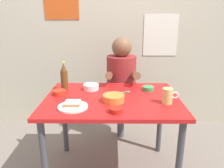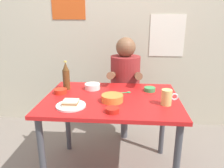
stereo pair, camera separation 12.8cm
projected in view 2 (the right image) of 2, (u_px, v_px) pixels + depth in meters
wall_back at (119, 23)px, 2.63m from camera, size 4.40×0.09×2.60m
dining_table at (112, 108)px, 1.82m from camera, size 1.10×0.80×0.74m
stool at (125, 110)px, 2.51m from camera, size 0.34×0.34×0.45m
person_seated at (125, 75)px, 2.37m from camera, size 0.33×0.56×0.72m
plate_orange at (71, 106)px, 1.61m from camera, size 0.22×0.22×0.01m
sandwich at (71, 102)px, 1.61m from camera, size 0.11×0.09×0.04m
beer_mug at (167, 97)px, 1.63m from camera, size 0.13×0.08×0.12m
beer_bottle at (66, 77)px, 1.96m from camera, size 0.06×0.06×0.26m
sauce_bowl_chili at (61, 91)px, 1.88m from camera, size 0.11×0.11×0.04m
soup_bowl_orange at (112, 98)px, 1.70m from camera, size 0.17×0.17×0.05m
rice_bowl_white at (92, 86)px, 1.99m from camera, size 0.14×0.14×0.05m
dip_bowl_green at (150, 89)px, 1.94m from camera, size 0.10×0.10×0.03m
sambal_bowl_red at (112, 110)px, 1.51m from camera, size 0.10×0.10×0.03m
spoon at (126, 93)px, 1.89m from camera, size 0.13×0.04×0.01m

